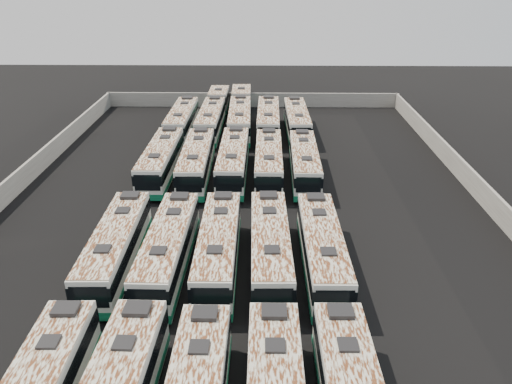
% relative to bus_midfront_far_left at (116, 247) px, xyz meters
% --- Properties ---
extents(ground, '(140.00, 140.00, 0.00)m').
position_rel_bus_midfront_far_left_xyz_m(ground, '(8.94, 8.82, -1.85)').
color(ground, black).
rests_on(ground, ground).
extents(perimeter_wall, '(45.20, 73.20, 2.20)m').
position_rel_bus_midfront_far_left_xyz_m(perimeter_wall, '(8.94, 8.82, -0.75)').
color(perimeter_wall, slate).
rests_on(perimeter_wall, ground).
extents(bus_midfront_far_left, '(2.98, 12.91, 3.63)m').
position_rel_bus_midfront_far_left_xyz_m(bus_midfront_far_left, '(0.00, 0.00, 0.00)').
color(bus_midfront_far_left, silver).
rests_on(bus_midfront_far_left, ground).
extents(bus_midfront_left, '(2.93, 12.97, 3.64)m').
position_rel_bus_midfront_far_left_xyz_m(bus_midfront_left, '(3.86, -0.17, 0.01)').
color(bus_midfront_left, silver).
rests_on(bus_midfront_left, ground).
extents(bus_midfront_center, '(2.81, 12.91, 3.63)m').
position_rel_bus_midfront_far_left_xyz_m(bus_midfront_center, '(7.50, 0.02, 0.00)').
color(bus_midfront_center, silver).
rests_on(bus_midfront_center, ground).
extents(bus_midfront_right, '(3.03, 13.07, 3.67)m').
position_rel_bus_midfront_far_left_xyz_m(bus_midfront_right, '(11.26, 0.05, 0.02)').
color(bus_midfront_right, silver).
rests_on(bus_midfront_right, ground).
extents(bus_midfront_far_right, '(2.84, 12.93, 3.64)m').
position_rel_bus_midfront_far_left_xyz_m(bus_midfront_far_right, '(15.02, -0.11, 0.01)').
color(bus_midfront_far_right, silver).
rests_on(bus_midfront_far_right, ground).
extents(bus_midback_far_left, '(2.86, 13.14, 3.70)m').
position_rel_bus_midfront_far_left_xyz_m(bus_midback_far_left, '(0.06, 17.24, 0.04)').
color(bus_midback_far_left, silver).
rests_on(bus_midback_far_left, ground).
extents(bus_midback_left, '(3.00, 13.17, 3.70)m').
position_rel_bus_midfront_far_left_xyz_m(bus_midback_left, '(3.78, 16.94, 0.04)').
color(bus_midback_left, silver).
rests_on(bus_midback_left, ground).
extents(bus_midback_center, '(2.87, 13.24, 3.73)m').
position_rel_bus_midfront_far_left_xyz_m(bus_midback_center, '(7.59, 17.19, 0.05)').
color(bus_midback_center, silver).
rests_on(bus_midback_center, ground).
extents(bus_midback_right, '(2.81, 12.91, 3.64)m').
position_rel_bus_midfront_far_left_xyz_m(bus_midback_right, '(11.28, 17.05, 0.01)').
color(bus_midback_right, silver).
rests_on(bus_midback_right, ground).
extents(bus_midback_far_right, '(2.86, 12.74, 3.58)m').
position_rel_bus_midfront_far_left_xyz_m(bus_midback_far_right, '(14.96, 16.95, -0.02)').
color(bus_midback_far_right, silver).
rests_on(bus_midback_far_right, ground).
extents(bus_back_far_left, '(2.81, 12.92, 3.64)m').
position_rel_bus_midfront_far_left_xyz_m(bus_back_far_left, '(0.07, 31.58, 0.01)').
color(bus_back_far_left, silver).
rests_on(bus_back_far_left, ground).
extents(bus_back_left, '(3.02, 20.15, 3.65)m').
position_rel_bus_midfront_far_left_xyz_m(bus_back_left, '(3.88, 35.03, 0.01)').
color(bus_back_left, silver).
rests_on(bus_back_left, ground).
extents(bus_back_center, '(3.27, 20.61, 3.73)m').
position_rel_bus_midfront_far_left_xyz_m(bus_back_center, '(7.54, 35.27, 0.05)').
color(bus_back_center, silver).
rests_on(bus_back_center, ground).
extents(bus_back_right, '(2.96, 13.25, 3.73)m').
position_rel_bus_midfront_far_left_xyz_m(bus_back_right, '(11.33, 31.66, 0.05)').
color(bus_back_right, silver).
rests_on(bus_back_right, ground).
extents(bus_back_far_right, '(2.93, 12.88, 3.62)m').
position_rel_bus_midfront_far_left_xyz_m(bus_back_far_right, '(15.06, 31.69, -0.00)').
color(bus_back_far_right, silver).
rests_on(bus_back_far_right, ground).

